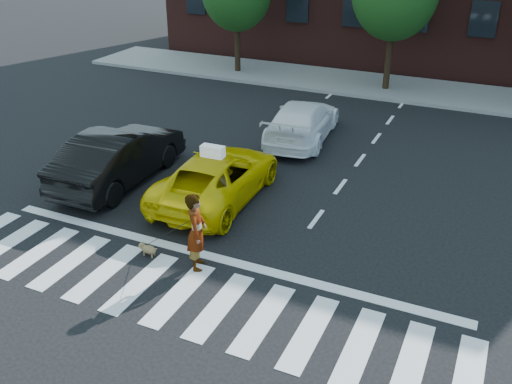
% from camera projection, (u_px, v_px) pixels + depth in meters
% --- Properties ---
extents(ground, '(120.00, 120.00, 0.00)m').
position_uv_depth(ground, '(179.00, 294.00, 12.37)').
color(ground, black).
rests_on(ground, ground).
extents(crosswalk, '(13.00, 2.40, 0.01)m').
position_uv_depth(crosswalk, '(179.00, 294.00, 12.37)').
color(crosswalk, silver).
rests_on(crosswalk, ground).
extents(stop_line, '(12.00, 0.30, 0.01)m').
position_uv_depth(stop_line, '(214.00, 257.00, 13.67)').
color(stop_line, silver).
rests_on(stop_line, ground).
extents(sidewalk_far, '(30.00, 4.00, 0.15)m').
position_uv_depth(sidewalk_far, '(377.00, 86.00, 26.55)').
color(sidewalk_far, slate).
rests_on(sidewalk_far, ground).
extents(taxi, '(2.43, 5.01, 1.37)m').
position_uv_depth(taxi, '(217.00, 176.00, 16.16)').
color(taxi, '#DBBE04').
rests_on(taxi, ground).
extents(black_sedan, '(1.96, 5.10, 1.66)m').
position_uv_depth(black_sedan, '(119.00, 156.00, 17.14)').
color(black_sedan, black).
rests_on(black_sedan, ground).
extents(white_suv, '(2.49, 5.02, 1.40)m').
position_uv_depth(white_suv, '(302.00, 121.00, 20.32)').
color(white_suv, white).
rests_on(white_suv, ground).
extents(woman, '(0.69, 0.82, 1.90)m').
position_uv_depth(woman, '(197.00, 232.00, 12.90)').
color(woman, '#999999').
rests_on(woman, ground).
extents(dog, '(0.55, 0.22, 0.31)m').
position_uv_depth(dog, '(147.00, 249.00, 13.68)').
color(dog, olive).
rests_on(dog, ground).
extents(taxi_sign, '(0.66, 0.30, 0.32)m').
position_uv_depth(taxi_sign, '(213.00, 151.00, 15.62)').
color(taxi_sign, white).
rests_on(taxi_sign, taxi).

